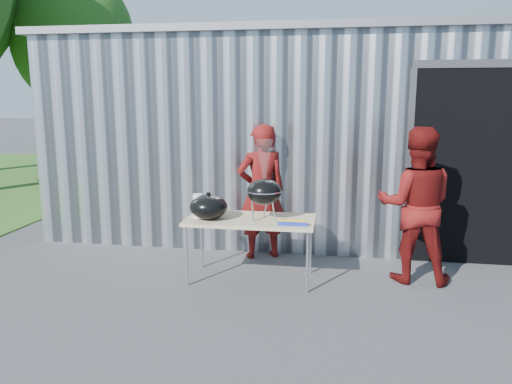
% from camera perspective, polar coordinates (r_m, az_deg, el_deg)
% --- Properties ---
extents(ground, '(80.00, 80.00, 0.00)m').
position_cam_1_polar(ground, '(5.52, -3.56, -12.14)').
color(ground, '#3A3A3D').
extents(building, '(8.20, 6.20, 3.10)m').
position_cam_1_polar(building, '(9.56, 7.98, 7.09)').
color(building, silver).
rests_on(building, ground).
extents(tree_far, '(3.48, 3.48, 5.76)m').
position_cam_1_polar(tree_far, '(15.99, -20.09, 15.97)').
color(tree_far, '#442D19').
rests_on(tree_far, ground).
extents(folding_table, '(1.50, 0.75, 0.75)m').
position_cam_1_polar(folding_table, '(5.86, -0.61, -3.41)').
color(folding_table, tan).
rests_on(folding_table, ground).
extents(kettle_grill, '(0.41, 0.41, 0.93)m').
position_cam_1_polar(kettle_grill, '(5.70, 0.95, 0.97)').
color(kettle_grill, black).
rests_on(kettle_grill, folding_table).
extents(grill_lid, '(0.44, 0.44, 0.32)m').
position_cam_1_polar(grill_lid, '(5.82, -5.44, -1.70)').
color(grill_lid, black).
rests_on(grill_lid, folding_table).
extents(paper_towels, '(0.12, 0.12, 0.28)m').
position_cam_1_polar(paper_towels, '(5.91, -6.63, -1.57)').
color(paper_towels, white).
rests_on(paper_towels, folding_table).
extents(white_tub, '(0.20, 0.15, 0.10)m').
position_cam_1_polar(white_tub, '(6.13, -5.38, -1.95)').
color(white_tub, white).
rests_on(white_tub, folding_table).
extents(foil_box, '(0.32, 0.06, 0.06)m').
position_cam_1_polar(foil_box, '(5.54, 4.20, -3.54)').
color(foil_box, '#1A2DAE').
rests_on(foil_box, folding_table).
extents(person_cook, '(0.78, 0.66, 1.80)m').
position_cam_1_polar(person_cook, '(6.66, 0.63, 0.03)').
color(person_cook, '#5F0F0E').
rests_on(person_cook, ground).
extents(person_bystander, '(0.93, 0.75, 1.82)m').
position_cam_1_polar(person_bystander, '(6.09, 17.75, -1.44)').
color(person_bystander, '#5F0F0E').
rests_on(person_bystander, ground).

